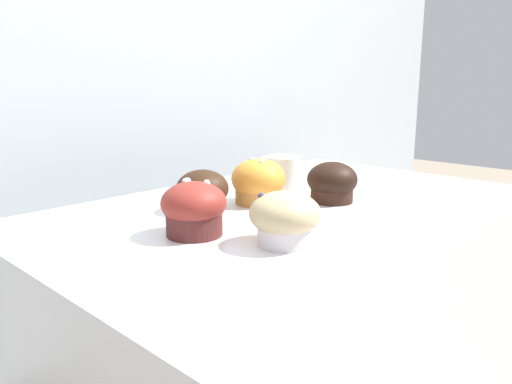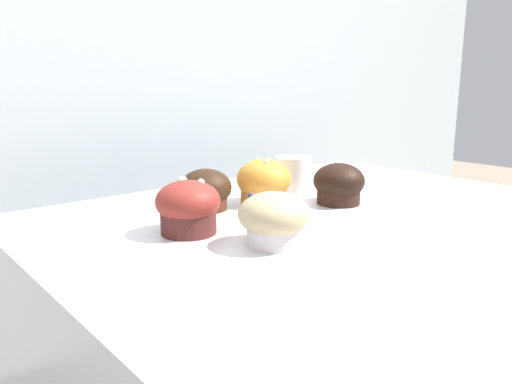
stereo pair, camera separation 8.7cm
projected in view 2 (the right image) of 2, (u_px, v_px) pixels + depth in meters
The scene contains 7 objects.
wall_back at pixel (148, 160), 1.39m from camera, with size 3.20×0.10×1.80m, color #A8B2B7.
muffin_front_center at pixel (187, 207), 0.78m from camera, with size 0.10×0.10×0.09m.
muffin_back_left at pixel (274, 219), 0.72m from camera, with size 0.11×0.11×0.08m.
muffin_back_right at pixel (206, 191), 0.93m from camera, with size 0.10×0.10×0.08m.
muffin_front_left at pixel (339, 185), 0.97m from camera, with size 0.10×0.10×0.08m.
muffin_front_right at pixel (264, 183), 0.97m from camera, with size 0.11×0.11×0.09m.
coffee_cup at pixel (292, 173), 1.08m from camera, with size 0.10×0.09×0.08m.
Camera 2 is at (-0.66, -0.65, 1.12)m, focal length 35.00 mm.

